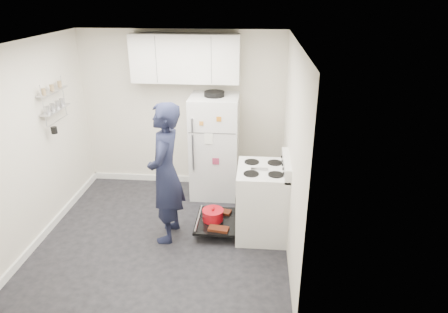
# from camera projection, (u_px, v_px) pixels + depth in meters

# --- Properties ---
(room) EXTENTS (3.21, 3.21, 2.51)m
(room) POSITION_uv_depth(u_px,v_px,m) (158.00, 150.00, 4.92)
(room) COLOR black
(room) RESTS_ON ground
(electric_range) EXTENTS (0.66, 0.76, 1.10)m
(electric_range) POSITION_uv_depth(u_px,v_px,m) (261.00, 202.00, 5.22)
(electric_range) COLOR silver
(electric_range) RESTS_ON ground
(open_oven_door) EXTENTS (0.55, 0.70, 0.22)m
(open_oven_door) POSITION_uv_depth(u_px,v_px,m) (215.00, 218.00, 5.38)
(open_oven_door) COLOR black
(open_oven_door) RESTS_ON ground
(refrigerator) EXTENTS (0.72, 0.74, 1.66)m
(refrigerator) POSITION_uv_depth(u_px,v_px,m) (215.00, 146.00, 6.16)
(refrigerator) COLOR silver
(refrigerator) RESTS_ON ground
(upper_cabinets) EXTENTS (1.60, 0.33, 0.70)m
(upper_cabinets) POSITION_uv_depth(u_px,v_px,m) (186.00, 58.00, 5.85)
(upper_cabinets) COLOR silver
(upper_cabinets) RESTS_ON room
(wall_shelf_rack) EXTENTS (0.14, 0.60, 0.61)m
(wall_shelf_rack) POSITION_uv_depth(u_px,v_px,m) (54.00, 101.00, 5.28)
(wall_shelf_rack) COLOR #B2B2B7
(wall_shelf_rack) RESTS_ON room
(person) EXTENTS (0.46, 0.68, 1.83)m
(person) POSITION_uv_depth(u_px,v_px,m) (166.00, 174.00, 4.97)
(person) COLOR #161A31
(person) RESTS_ON ground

